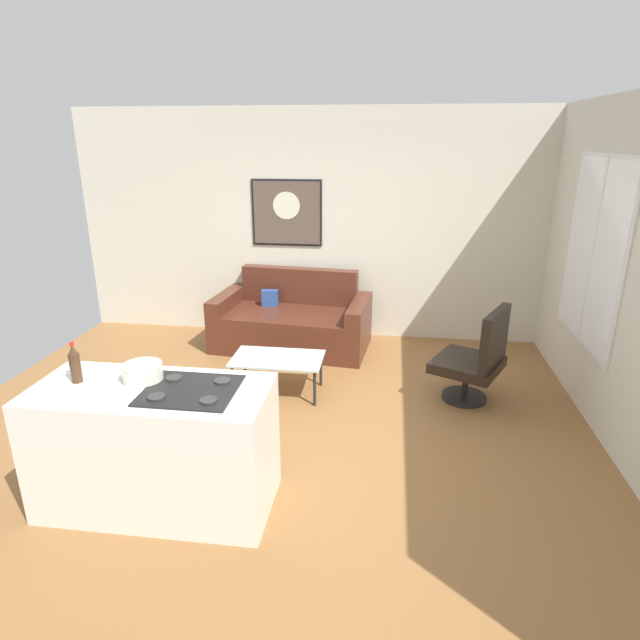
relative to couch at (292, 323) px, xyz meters
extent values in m
cube|color=olive|center=(0.39, -1.90, -0.32)|extent=(6.40, 6.40, 0.04)
cube|color=beige|center=(0.39, 0.53, 1.10)|extent=(6.40, 0.05, 2.80)
cube|color=beige|center=(3.01, -1.60, 1.10)|extent=(0.05, 6.40, 2.80)
cube|color=#4F2619|center=(0.00, -0.04, -0.07)|extent=(1.55, 1.08, 0.46)
cube|color=#4F2619|center=(0.03, 0.35, 0.38)|extent=(1.48, 0.30, 0.44)
cube|color=#4F2619|center=(-0.82, 0.04, 0.02)|extent=(0.27, 0.96, 0.64)
cube|color=#4F2619|center=(0.82, -0.12, 0.02)|extent=(0.27, 0.96, 0.64)
cube|color=navy|center=(-0.31, 0.16, 0.26)|extent=(0.21, 0.12, 0.20)
cube|color=silver|center=(0.09, -1.27, 0.07)|extent=(0.90, 0.53, 0.02)
cylinder|color=#232326|center=(-0.31, -1.50, -0.12)|extent=(0.03, 0.03, 0.36)
cylinder|color=#232326|center=(0.49, -1.50, -0.12)|extent=(0.03, 0.03, 0.36)
cylinder|color=#232326|center=(-0.31, -1.05, -0.12)|extent=(0.03, 0.03, 0.36)
cylinder|color=#232326|center=(0.49, -1.05, -0.12)|extent=(0.03, 0.03, 0.36)
cylinder|color=black|center=(1.94, -1.16, -0.28)|extent=(0.43, 0.43, 0.04)
cylinder|color=black|center=(1.94, -1.16, -0.09)|extent=(0.06, 0.06, 0.34)
cube|color=black|center=(1.94, -1.16, 0.07)|extent=(0.80, 0.81, 0.10)
cube|color=black|center=(2.14, -1.26, 0.39)|extent=(0.35, 0.59, 0.54)
cube|color=white|center=(-0.38, -3.05, 0.15)|extent=(1.57, 0.71, 0.89)
cube|color=black|center=(-0.10, -3.05, 0.60)|extent=(0.60, 0.52, 0.01)
cylinder|color=#2D2D2D|center=(-0.27, -3.19, 0.61)|extent=(0.11, 0.11, 0.01)
cylinder|color=#2D2D2D|center=(0.07, -3.19, 0.61)|extent=(0.11, 0.11, 0.01)
cylinder|color=#2D2D2D|center=(-0.27, -2.91, 0.61)|extent=(0.11, 0.11, 0.01)
cylinder|color=#2D2D2D|center=(0.07, -2.91, 0.61)|extent=(0.11, 0.11, 0.01)
cylinder|color=#462B1A|center=(-0.90, -3.02, 0.69)|extent=(0.07, 0.07, 0.20)
cone|color=#462B1A|center=(-0.90, -3.02, 0.82)|extent=(0.07, 0.07, 0.06)
cylinder|color=red|center=(-0.90, -3.02, 0.87)|extent=(0.03, 0.03, 0.02)
cylinder|color=silver|center=(-0.46, -2.94, 0.60)|extent=(0.14, 0.14, 0.01)
cylinder|color=silver|center=(-0.46, -2.94, 0.65)|extent=(0.26, 0.26, 0.12)
cube|color=black|center=(-0.14, 0.49, 1.26)|extent=(0.87, 0.01, 0.81)
cube|color=brown|center=(-0.14, 0.48, 1.26)|extent=(0.82, 0.02, 0.76)
cylinder|color=beige|center=(-0.14, 0.47, 1.35)|extent=(0.33, 0.01, 0.33)
cube|color=silver|center=(2.98, -1.00, 1.16)|extent=(0.02, 1.41, 1.72)
cube|color=white|center=(2.97, -1.00, 1.16)|extent=(0.01, 1.33, 1.64)
cube|color=silver|center=(2.96, -1.00, 1.16)|extent=(0.01, 0.04, 1.64)
camera|label=1|loc=(1.15, -6.00, 2.15)|focal=29.73mm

